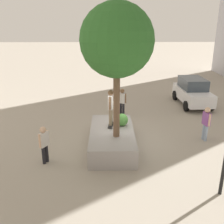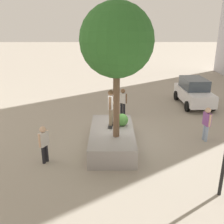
# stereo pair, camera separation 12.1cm
# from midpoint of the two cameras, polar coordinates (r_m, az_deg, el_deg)

# --- Properties ---
(ground_plane) EXTENTS (120.00, 120.00, 0.00)m
(ground_plane) POSITION_cam_midpoint_polar(r_m,az_deg,el_deg) (13.07, 2.00, -6.60)
(ground_plane) COLOR #9E9384
(planter_ledge) EXTENTS (4.17, 2.04, 0.87)m
(planter_ledge) POSITION_cam_midpoint_polar(r_m,az_deg,el_deg) (12.42, 0.28, -5.81)
(planter_ledge) COLOR gray
(planter_ledge) RESTS_ON ground
(plaza_tree) EXTENTS (2.97, 2.97, 5.60)m
(plaza_tree) POSITION_cam_midpoint_polar(r_m,az_deg,el_deg) (10.60, 1.38, 15.24)
(plaza_tree) COLOR brown
(plaza_tree) RESTS_ON planter_ledge
(boxwood_shrub) EXTENTS (0.60, 0.60, 0.60)m
(boxwood_shrub) POSITION_cam_midpoint_polar(r_m,az_deg,el_deg) (12.65, 2.48, -1.71)
(boxwood_shrub) COLOR #4C8C3D
(boxwood_shrub) RESTS_ON planter_ledge
(skateboard) EXTENTS (0.82, 0.30, 0.07)m
(skateboard) POSITION_cam_midpoint_polar(r_m,az_deg,el_deg) (12.69, 0.03, -2.82)
(skateboard) COLOR black
(skateboard) RESTS_ON planter_ledge
(skateboarder) EXTENTS (0.58, 0.27, 1.73)m
(skateboarder) POSITION_cam_midpoint_polar(r_m,az_deg,el_deg) (12.33, 0.03, 1.54)
(skateboarder) COLOR #847056
(skateboarder) RESTS_ON skateboard
(police_car) EXTENTS (4.13, 2.05, 1.89)m
(police_car) POSITION_cam_midpoint_polar(r_m,az_deg,el_deg) (19.27, 17.61, 4.23)
(police_car) COLOR white
(police_car) RESTS_ON ground
(pedestrian_crossing) EXTENTS (0.43, 0.50, 1.74)m
(pedestrian_crossing) POSITION_cam_midpoint_polar(r_m,az_deg,el_deg) (16.26, 2.60, 2.56)
(pedestrian_crossing) COLOR black
(pedestrian_crossing) RESTS_ON ground
(passerby_with_bag) EXTENTS (0.58, 0.29, 1.74)m
(passerby_with_bag) POSITION_cam_midpoint_polar(r_m,az_deg,el_deg) (13.68, 20.20, -2.03)
(passerby_with_bag) COLOR #8C9EB7
(passerby_with_bag) RESTS_ON ground
(bystander_watching) EXTENTS (0.50, 0.38, 1.65)m
(bystander_watching) POSITION_cam_midpoint_polar(r_m,az_deg,el_deg) (11.27, -14.35, -6.35)
(bystander_watching) COLOR black
(bystander_watching) RESTS_ON ground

